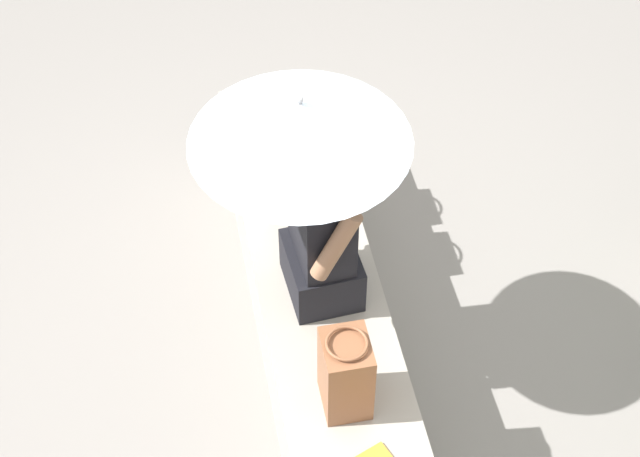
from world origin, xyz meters
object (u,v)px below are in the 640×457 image
at_px(person_seated, 322,224).
at_px(parasol, 300,123).
at_px(tote_bag_canvas, 275,122).
at_px(shoulder_bag_spare, 346,373).
at_px(handbag_black, 283,169).

bearing_deg(person_seated, parasol, -96.26).
height_order(tote_bag_canvas, shoulder_bag_spare, shoulder_bag_spare).
relative_size(tote_bag_canvas, shoulder_bag_spare, 0.84).
distance_m(person_seated, handbag_black, 0.61).
xyz_separation_m(handbag_black, tote_bag_canvas, (-0.32, 0.02, -0.01)).
relative_size(handbag_black, shoulder_bag_spare, 0.90).
height_order(parasol, handbag_black, parasol).
height_order(parasol, tote_bag_canvas, parasol).
height_order(person_seated, handbag_black, person_seated).
distance_m(parasol, handbag_black, 0.94).
bearing_deg(shoulder_bag_spare, person_seated, 177.81).
relative_size(handbag_black, tote_bag_canvas, 1.07).
height_order(person_seated, shoulder_bag_spare, person_seated).
bearing_deg(handbag_black, parasol, -1.26).
distance_m(parasol, shoulder_bag_spare, 0.94).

